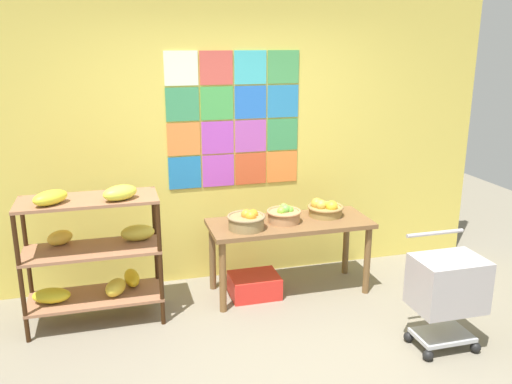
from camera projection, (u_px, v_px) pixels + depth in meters
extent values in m
plane|color=slate|center=(294.00, 383.00, 3.68)|extent=(9.70, 9.70, 0.00)
cube|color=#D6C151|center=(231.00, 141.00, 5.05)|extent=(5.12, 0.06, 2.68)
cube|color=silver|center=(181.00, 68.00, 4.72)|extent=(0.30, 0.01, 0.30)
cube|color=#CA4C43|center=(216.00, 68.00, 4.80)|extent=(0.30, 0.01, 0.30)
cube|color=#3CB3C1|center=(250.00, 67.00, 4.88)|extent=(0.30, 0.01, 0.30)
cube|color=#439853|center=(283.00, 67.00, 4.96)|extent=(0.30, 0.01, 0.30)
cube|color=#398F5B|center=(182.00, 104.00, 4.81)|extent=(0.30, 0.01, 0.30)
cube|color=green|center=(217.00, 103.00, 4.89)|extent=(0.30, 0.01, 0.30)
cube|color=blue|center=(250.00, 102.00, 4.97)|extent=(0.30, 0.01, 0.30)
cube|color=#287EBB|center=(283.00, 101.00, 5.05)|extent=(0.30, 0.01, 0.30)
cube|color=orange|center=(184.00, 139.00, 4.89)|extent=(0.30, 0.01, 0.30)
cube|color=#A843BC|center=(218.00, 138.00, 4.97)|extent=(0.30, 0.01, 0.30)
cube|color=#AB4CB2|center=(251.00, 136.00, 5.05)|extent=(0.30, 0.01, 0.30)
cube|color=#398F53|center=(282.00, 134.00, 5.13)|extent=(0.30, 0.01, 0.30)
cube|color=#2074B8|center=(185.00, 173.00, 4.98)|extent=(0.30, 0.01, 0.30)
cube|color=#AF46BE|center=(218.00, 171.00, 5.06)|extent=(0.30, 0.01, 0.30)
cube|color=#CC4F2A|center=(251.00, 169.00, 5.14)|extent=(0.30, 0.01, 0.30)
cube|color=orange|center=(282.00, 167.00, 5.22)|extent=(0.30, 0.01, 0.30)
cylinder|color=black|center=(21.00, 279.00, 4.03)|extent=(0.04, 0.04, 1.06)
cylinder|color=black|center=(160.00, 264.00, 4.30)|extent=(0.04, 0.04, 1.06)
cylinder|color=black|center=(28.00, 258.00, 4.41)|extent=(0.04, 0.04, 1.06)
cylinder|color=black|center=(156.00, 246.00, 4.68)|extent=(0.04, 0.04, 1.06)
cube|color=#916144|center=(96.00, 297.00, 4.44)|extent=(1.07, 0.44, 0.03)
ellipsoid|color=gold|center=(116.00, 287.00, 4.42)|extent=(0.24, 0.25, 0.14)
ellipsoid|color=gold|center=(52.00, 296.00, 4.31)|extent=(0.32, 0.21, 0.12)
ellipsoid|color=yellow|center=(132.00, 278.00, 4.62)|extent=(0.15, 0.29, 0.12)
cube|color=#916144|center=(92.00, 250.00, 4.33)|extent=(1.07, 0.44, 0.02)
ellipsoid|color=yellow|center=(60.00, 238.00, 4.38)|extent=(0.25, 0.22, 0.12)
ellipsoid|color=gold|center=(138.00, 233.00, 4.48)|extent=(0.28, 0.16, 0.13)
cube|color=#916144|center=(88.00, 200.00, 4.21)|extent=(1.07, 0.44, 0.02)
ellipsoid|color=#D8DA3F|center=(120.00, 193.00, 4.15)|extent=(0.32, 0.26, 0.12)
ellipsoid|color=yellow|center=(50.00, 198.00, 4.04)|extent=(0.31, 0.29, 0.11)
cube|color=brown|center=(290.00, 224.00, 4.85)|extent=(1.46, 0.58, 0.04)
cylinder|color=brown|center=(223.00, 277.00, 4.56)|extent=(0.06, 0.06, 0.64)
cylinder|color=brown|center=(367.00, 260.00, 4.90)|extent=(0.06, 0.06, 0.64)
cylinder|color=brown|center=(212.00, 257.00, 4.99)|extent=(0.06, 0.06, 0.64)
cylinder|color=brown|center=(346.00, 243.00, 5.33)|extent=(0.06, 0.06, 0.64)
cylinder|color=#AC7A4F|center=(284.00, 217.00, 4.82)|extent=(0.29, 0.29, 0.10)
torus|color=#B07A4C|center=(284.00, 211.00, 4.80)|extent=(0.31, 0.31, 0.03)
sphere|color=#67BA35|center=(284.00, 211.00, 4.79)|extent=(0.06, 0.06, 0.06)
sphere|color=#67B836|center=(284.00, 209.00, 4.80)|extent=(0.08, 0.08, 0.08)
sphere|color=#79B442|center=(284.00, 207.00, 4.88)|extent=(0.07, 0.07, 0.07)
sphere|color=#66B240|center=(285.00, 209.00, 4.80)|extent=(0.08, 0.08, 0.08)
sphere|color=#6BC23A|center=(289.00, 210.00, 4.82)|extent=(0.08, 0.08, 0.08)
sphere|color=#78C335|center=(281.00, 211.00, 4.77)|extent=(0.07, 0.07, 0.07)
cylinder|color=olive|center=(325.00, 211.00, 5.00)|extent=(0.31, 0.31, 0.08)
torus|color=olive|center=(326.00, 207.00, 4.98)|extent=(0.33, 0.33, 0.03)
sphere|color=gold|center=(321.00, 204.00, 5.02)|extent=(0.08, 0.08, 0.08)
sphere|color=gold|center=(317.00, 204.00, 5.00)|extent=(0.11, 0.11, 0.11)
sphere|color=gold|center=(332.00, 206.00, 4.94)|extent=(0.11, 0.11, 0.11)
sphere|color=gold|center=(321.00, 205.00, 4.96)|extent=(0.10, 0.10, 0.10)
sphere|color=gold|center=(326.00, 206.00, 4.98)|extent=(0.09, 0.09, 0.09)
cylinder|color=olive|center=(246.00, 223.00, 4.64)|extent=(0.31, 0.31, 0.11)
torus|color=olive|center=(246.00, 216.00, 4.63)|extent=(0.33, 0.33, 0.02)
sphere|color=orange|center=(253.00, 214.00, 4.66)|extent=(0.09, 0.09, 0.09)
sphere|color=orange|center=(246.00, 214.00, 4.62)|extent=(0.09, 0.09, 0.09)
sphere|color=orange|center=(247.00, 215.00, 4.63)|extent=(0.07, 0.07, 0.07)
sphere|color=orange|center=(251.00, 216.00, 4.59)|extent=(0.09, 0.09, 0.09)
cube|color=red|center=(254.00, 285.00, 4.91)|extent=(0.44, 0.34, 0.20)
sphere|color=black|center=(428.00, 355.00, 3.93)|extent=(0.08, 0.08, 0.08)
sphere|color=black|center=(476.00, 347.00, 4.03)|extent=(0.08, 0.08, 0.08)
sphere|color=black|center=(409.00, 337.00, 4.17)|extent=(0.08, 0.08, 0.08)
sphere|color=black|center=(454.00, 330.00, 4.28)|extent=(0.08, 0.08, 0.08)
cube|color=#A5A8AD|center=(442.00, 335.00, 4.08)|extent=(0.42, 0.29, 0.03)
cube|color=#A39DA0|center=(448.00, 283.00, 3.97)|extent=(0.50, 0.37, 0.39)
cylinder|color=#A39DA0|center=(435.00, 233.00, 4.08)|extent=(0.48, 0.03, 0.03)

